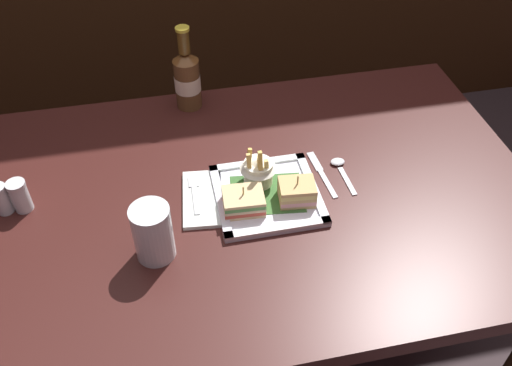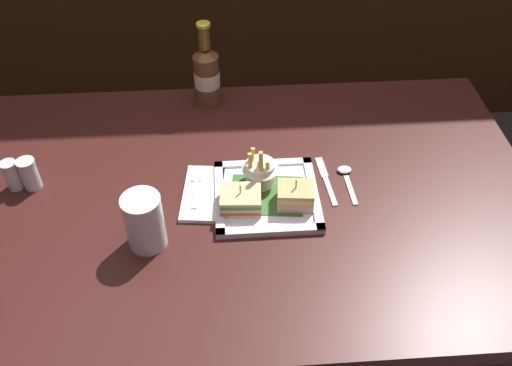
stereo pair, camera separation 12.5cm
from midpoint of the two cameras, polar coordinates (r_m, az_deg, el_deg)
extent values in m
plane|color=#3A2D2F|center=(1.86, 1.22, -17.13)|extent=(6.00, 6.00, 0.00)
cube|color=#3A1815|center=(1.30, 1.67, -1.82)|extent=(1.38, 0.88, 0.04)
cylinder|color=#302510|center=(1.88, -18.69, -2.38)|extent=(0.06, 0.06, 0.68)
cylinder|color=#312519|center=(1.95, 18.79, -0.57)|extent=(0.06, 0.06, 0.68)
cube|color=white|center=(1.27, 3.93, -1.56)|extent=(0.24, 0.24, 0.01)
cube|color=#34622A|center=(1.27, 3.94, -1.37)|extent=(0.18, 0.15, 0.00)
cube|color=white|center=(1.19, 4.57, -4.98)|extent=(0.24, 0.02, 0.01)
cube|color=white|center=(1.34, 3.39, 1.96)|extent=(0.24, 0.02, 0.01)
cube|color=silver|center=(1.26, -0.97, -1.54)|extent=(0.02, 0.24, 0.01)
cube|color=white|center=(1.28, 8.76, -1.05)|extent=(0.02, 0.24, 0.01)
cube|color=#DCB784|center=(1.24, 1.30, -2.45)|extent=(0.09, 0.08, 0.01)
cube|color=#C74B3A|center=(1.23, 1.31, -2.17)|extent=(0.09, 0.08, 0.01)
cube|color=#D4B78C|center=(1.22, 1.32, -1.89)|extent=(0.09, 0.08, 0.01)
cube|color=#518F48|center=(1.22, 1.32, -1.60)|extent=(0.09, 0.08, 0.01)
cube|color=#D4B57E|center=(1.21, 1.33, -1.31)|extent=(0.09, 0.08, 0.01)
cylinder|color=tan|center=(1.22, 1.33, -1.51)|extent=(0.00, 0.00, 0.07)
cube|color=tan|center=(1.25, 6.90, -2.14)|extent=(0.09, 0.07, 0.01)
cube|color=pink|center=(1.24, 6.94, -1.81)|extent=(0.09, 0.07, 0.01)
cube|color=tan|center=(1.24, 6.98, -1.47)|extent=(0.09, 0.07, 0.01)
cube|color=#E2CA76|center=(1.23, 7.02, -1.14)|extent=(0.09, 0.07, 0.01)
cube|color=tan|center=(1.22, 7.06, -0.80)|extent=(0.09, 0.07, 0.01)
cylinder|color=tan|center=(1.23, 7.03, -1.07)|extent=(0.00, 0.00, 0.07)
cylinder|color=white|center=(1.28, 3.24, 0.91)|extent=(0.07, 0.07, 0.06)
cone|color=silver|center=(1.26, 3.29, 1.81)|extent=(0.09, 0.09, 0.03)
cube|color=#E1B563|center=(1.24, 2.31, 1.74)|extent=(0.01, 0.02, 0.06)
cube|color=#DFB45E|center=(1.24, 3.54, 1.08)|extent=(0.02, 0.01, 0.05)
cube|color=#E2C573|center=(1.25, 4.11, 1.34)|extent=(0.01, 0.01, 0.05)
cube|color=#E9B454|center=(1.26, 2.39, 2.34)|extent=(0.02, 0.02, 0.06)
cube|color=#EFCD77|center=(1.25, 3.37, 1.59)|extent=(0.01, 0.01, 0.05)
cube|color=#E4B756|center=(1.23, 3.46, 1.57)|extent=(0.01, 0.01, 0.08)
cylinder|color=brown|center=(1.53, -2.72, 10.59)|extent=(0.07, 0.07, 0.14)
cone|color=brown|center=(1.49, -2.83, 13.26)|extent=(0.07, 0.07, 0.02)
cylinder|color=brown|center=(1.47, -2.89, 14.73)|extent=(0.03, 0.03, 0.06)
cylinder|color=gold|center=(1.45, -2.94, 15.96)|extent=(0.04, 0.04, 0.01)
cylinder|color=beige|center=(1.53, -2.73, 10.68)|extent=(0.07, 0.07, 0.05)
cylinder|color=silver|center=(1.14, -8.43, -4.12)|extent=(0.08, 0.08, 0.13)
cylinder|color=silver|center=(1.18, -8.21, -5.56)|extent=(0.07, 0.07, 0.04)
cube|color=silver|center=(1.28, -2.74, -1.23)|extent=(0.11, 0.19, 0.01)
cube|color=silver|center=(1.27, -3.50, -1.33)|extent=(0.02, 0.09, 0.00)
cube|color=silver|center=(1.31, -3.45, 0.59)|extent=(0.03, 0.04, 0.00)
cube|color=silver|center=(1.31, 10.40, -0.95)|extent=(0.02, 0.10, 0.00)
cube|color=silver|center=(1.36, 9.42, 1.50)|extent=(0.02, 0.07, 0.00)
cube|color=silver|center=(1.32, 12.46, -0.84)|extent=(0.02, 0.10, 0.00)
ellipsoid|color=silver|center=(1.36, 11.74, 1.24)|extent=(0.03, 0.03, 0.01)
cylinder|color=silver|center=(1.37, -21.51, 0.48)|extent=(0.04, 0.04, 0.07)
cylinder|color=silver|center=(1.38, -21.37, 0.08)|extent=(0.03, 0.03, 0.04)
cylinder|color=silver|center=(1.35, -21.92, 1.66)|extent=(0.04, 0.04, 0.01)
cylinder|color=silver|center=(1.36, -19.94, 0.61)|extent=(0.04, 0.04, 0.07)
cylinder|color=#32251C|center=(1.37, -19.80, 0.19)|extent=(0.04, 0.04, 0.04)
cylinder|color=silver|center=(1.33, -20.34, 1.86)|extent=(0.04, 0.04, 0.01)
camera|label=1|loc=(0.06, -87.13, 2.72)|focal=38.70mm
camera|label=2|loc=(0.06, 92.87, -2.72)|focal=38.70mm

